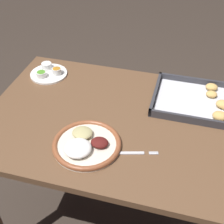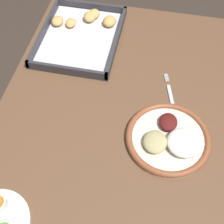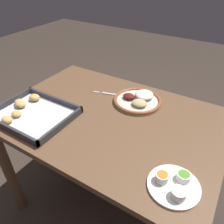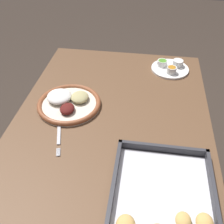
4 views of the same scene
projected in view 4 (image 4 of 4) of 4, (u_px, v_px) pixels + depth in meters
ground_plane at (111, 217)px, 1.52m from camera, size 8.00×8.00×0.00m
dining_table at (111, 143)px, 1.10m from camera, size 1.11×0.77×0.76m
dinner_plate at (68, 103)px, 1.08m from camera, size 0.26×0.26×0.05m
fork at (59, 133)px, 0.97m from camera, size 0.20×0.07×0.00m
saucer_plate at (170, 67)px, 1.29m from camera, size 0.18×0.18×0.04m
baking_tray at (162, 206)px, 0.74m from camera, size 0.38×0.30×0.04m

